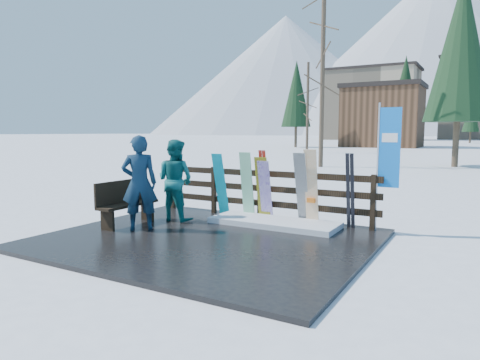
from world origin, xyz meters
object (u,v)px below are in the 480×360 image
Objects in this scene: snowboard_5 at (311,188)px; rental_flag at (387,152)px; snowboard_2 at (263,189)px; snowboard_1 at (247,185)px; snowboard_4 at (302,189)px; snowboard_0 at (221,184)px; person_front at (139,183)px; bench at (126,201)px; snowboard_3 at (265,191)px; person_back at (175,180)px.

rental_flag reaches higher than snowboard_5.
snowboard_2 is 2.80m from rental_flag.
snowboard_5 reaches higher than snowboard_1.
snowboard_4 reaches higher than snowboard_1.
snowboard_4 is 0.97× the size of snowboard_5.
snowboard_4 is 0.22m from snowboard_5.
snowboard_4 is (0.95, 0.00, 0.06)m from snowboard_2.
snowboard_2 is (1.14, -0.00, -0.03)m from snowboard_0.
snowboard_0 is 2.09m from snowboard_4.
bench is at bearing -60.65° from person_front.
snowboard_2 is (2.37, 1.91, 0.21)m from bench.
person_front is (-4.40, -2.40, -0.63)m from rental_flag.
rental_flag is 5.05m from person_front.
bench is 0.79m from person_front.
snowboard_3 is 2.75m from rental_flag.
snowboard_1 is at bearing -163.95° from person_front.
snowboard_4 is 3.45m from person_front.
person_front is at bearing -151.45° from rental_flag.
snowboard_4 is (1.36, 0.00, 0.01)m from snowboard_1.
snowboard_3 is (0.47, -0.00, -0.09)m from snowboard_1.
snowboard_0 is 3.88m from rental_flag.
snowboard_4 is 0.62× the size of rental_flag.
person_front is at bearing -106.33° from snowboard_0.
snowboard_0 reaches higher than snowboard_2.
snowboard_3 is at bearing -180.00° from snowboard_4.
snowboard_5 is (1.16, 0.00, 0.10)m from snowboard_2.
snowboard_2 is 0.91× the size of snowboard_4.
person_back is (0.04, 1.11, -0.05)m from person_front.
snowboard_5 reaches higher than snowboard_4.
person_back reaches higher than snowboard_4.
snowboard_5 is at bearing 0.00° from snowboard_1.
snowboard_4 reaches higher than bench.
snowboard_5 is (0.22, 0.00, 0.04)m from snowboard_4.
snowboard_3 is 0.72× the size of person_front.
snowboard_0 is at bearing -120.94° from person_back.
snowboard_3 is 0.84× the size of snowboard_5.
bench is at bearing -122.81° from snowboard_0.
snowboard_2 is 2.77m from person_front.
snowboard_3 is (0.06, 0.00, -0.04)m from snowboard_2.
person_front reaches higher than person_back.
snowboard_1 is at bearing 180.00° from snowboard_5.
person_back is (-1.31, -1.01, 0.15)m from snowboard_1.
rental_flag reaches higher than snowboard_4.
person_back is at bearing -119.74° from snowboard_0.
bench is 0.93× the size of snowboard_4.
snowboard_2 is at bearing -171.19° from person_front.
snowboard_4 is (0.89, 0.00, 0.10)m from snowboard_3.
rental_flag is at bearing 167.03° from person_front.
snowboard_2 is 0.57× the size of rental_flag.
person_front is 1.11m from person_back.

